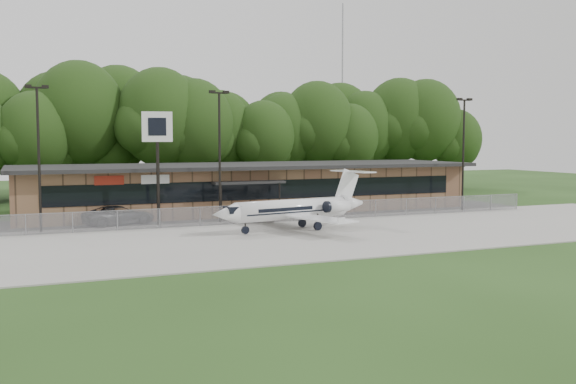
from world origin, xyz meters
name	(u,v)px	position (x,y,z in m)	size (l,w,h in m)	color
ground	(388,254)	(0.00, 0.00, 0.00)	(160.00, 160.00, 0.00)	#233F16
apron	(326,234)	(0.00, 8.00, 0.04)	(64.00, 18.00, 0.08)	#9E9B93
parking_lot	(267,216)	(0.00, 19.50, 0.03)	(50.00, 9.00, 0.06)	#383835
terminal	(249,187)	(0.00, 23.94, 2.18)	(41.00, 11.65, 4.30)	brown
fence	(287,213)	(0.00, 15.00, 0.78)	(46.00, 0.04, 1.52)	gray
treeline	(198,131)	(0.00, 42.00, 7.50)	(72.00, 12.00, 15.00)	#1A3310
radio_mast	(342,96)	(22.00, 48.00, 12.50)	(0.20, 0.20, 25.00)	gray
light_pole_left	(39,147)	(-18.00, 16.50, 5.98)	(1.55, 0.30, 10.23)	black
light_pole_mid	(220,146)	(-5.00, 16.50, 5.98)	(1.55, 0.30, 10.23)	black
light_pole_right	(463,145)	(18.00, 16.50, 5.98)	(1.55, 0.30, 10.23)	black
business_jet	(297,210)	(-1.20, 10.32, 1.52)	(12.64, 11.34, 4.26)	white
suv	(119,215)	(-12.39, 18.43, 0.74)	(2.46, 5.34, 1.48)	#2E2E30
pole_sign	(157,139)	(-9.72, 16.79, 6.55)	(2.25, 0.70, 8.56)	black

